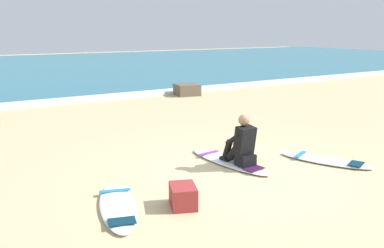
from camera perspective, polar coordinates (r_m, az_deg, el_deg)
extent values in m
plane|color=#CCB584|center=(7.46, 6.98, -6.89)|extent=(80.00, 80.00, 0.00)
cube|color=teal|center=(28.72, -23.09, 6.98)|extent=(80.00, 28.00, 0.10)
cube|color=white|center=(15.43, -14.78, 3.31)|extent=(80.00, 0.90, 0.11)
ellipsoid|color=silver|center=(8.03, 5.08, -5.14)|extent=(0.75, 2.11, 0.07)
cube|color=purple|center=(8.42, 2.38, -3.96)|extent=(0.49, 0.15, 0.01)
cube|color=#351037|center=(7.58, 8.53, -6.04)|extent=(0.39, 0.28, 0.01)
cube|color=black|center=(7.69, 7.38, -4.92)|extent=(0.33, 0.27, 0.20)
cylinder|color=black|center=(7.71, 5.94, -3.66)|extent=(0.17, 0.41, 0.43)
cylinder|color=black|center=(7.86, 4.89, -3.54)|extent=(0.13, 0.26, 0.42)
cube|color=black|center=(7.97, 4.52, -4.77)|extent=(0.11, 0.22, 0.05)
cylinder|color=black|center=(7.84, 7.06, -3.41)|extent=(0.17, 0.41, 0.43)
cylinder|color=black|center=(8.01, 6.17, -3.27)|extent=(0.13, 0.26, 0.42)
cube|color=black|center=(8.12, 5.84, -4.47)|extent=(0.11, 0.22, 0.05)
cube|color=black|center=(7.62, 7.25, -2.34)|extent=(0.35, 0.31, 0.57)
sphere|color=#A37556|center=(7.55, 7.19, 0.57)|extent=(0.21, 0.21, 0.21)
cylinder|color=black|center=(7.63, 5.73, -2.08)|extent=(0.11, 0.40, 0.31)
cylinder|color=black|center=(7.81, 7.30, -1.77)|extent=(0.11, 0.40, 0.31)
ellipsoid|color=white|center=(6.16, -10.16, -11.05)|extent=(1.02, 1.88, 0.07)
cube|color=#1E7FB7|center=(6.62, -10.58, -8.99)|extent=(0.49, 0.23, 0.01)
cube|color=#0A2C40|center=(5.62, -9.63, -13.04)|extent=(0.42, 0.33, 0.01)
ellipsoid|color=silver|center=(8.47, 17.87, -4.76)|extent=(1.20, 1.85, 0.07)
cube|color=#1E7FB7|center=(8.61, 14.69, -4.02)|extent=(0.48, 0.28, 0.01)
cube|color=#0A2C40|center=(8.33, 21.67, -5.08)|extent=(0.43, 0.37, 0.01)
cube|color=brown|center=(16.18, -0.70, 4.74)|extent=(1.01, 1.00, 0.43)
cube|color=maroon|center=(6.08, -1.24, -9.89)|extent=(0.51, 0.58, 0.32)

